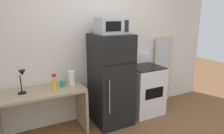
{
  "coord_description": "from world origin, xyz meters",
  "views": [
    {
      "loc": [
        -1.46,
        -1.65,
        1.87
      ],
      "look_at": [
        -0.04,
        1.1,
        1.06
      ],
      "focal_mm": 32.76,
      "sensor_mm": 36.0,
      "label": 1
    }
  ],
  "objects_px": {
    "paper_towel_roll": "(72,78)",
    "spray_bottle": "(54,83)",
    "refrigerator": "(111,80)",
    "oven_range": "(144,89)",
    "microwave": "(111,26)",
    "leaning_mirror": "(162,70)",
    "desk_lamp": "(22,78)",
    "coffee_mug": "(63,84)",
    "desk": "(43,105)"
  },
  "relations": [
    {
      "from": "coffee_mug",
      "to": "spray_bottle",
      "type": "xyz_separation_m",
      "value": [
        -0.14,
        -0.08,
        0.05
      ]
    },
    {
      "from": "desk",
      "to": "coffee_mug",
      "type": "xyz_separation_m",
      "value": [
        0.33,
        0.05,
        0.27
      ]
    },
    {
      "from": "oven_range",
      "to": "leaning_mirror",
      "type": "height_order",
      "value": "leaning_mirror"
    },
    {
      "from": "spray_bottle",
      "to": "leaning_mirror",
      "type": "relative_size",
      "value": 0.18
    },
    {
      "from": "desk_lamp",
      "to": "oven_range",
      "type": "relative_size",
      "value": 0.32
    },
    {
      "from": "paper_towel_roll",
      "to": "microwave",
      "type": "bearing_deg",
      "value": -11.44
    },
    {
      "from": "paper_towel_roll",
      "to": "leaning_mirror",
      "type": "relative_size",
      "value": 0.17
    },
    {
      "from": "microwave",
      "to": "oven_range",
      "type": "distance_m",
      "value": 1.43
    },
    {
      "from": "spray_bottle",
      "to": "refrigerator",
      "type": "xyz_separation_m",
      "value": [
        0.94,
        -0.04,
        -0.07
      ]
    },
    {
      "from": "refrigerator",
      "to": "leaning_mirror",
      "type": "relative_size",
      "value": 1.11
    },
    {
      "from": "oven_range",
      "to": "desk",
      "type": "bearing_deg",
      "value": 178.9
    },
    {
      "from": "oven_range",
      "to": "leaning_mirror",
      "type": "distance_m",
      "value": 0.73
    },
    {
      "from": "coffee_mug",
      "to": "oven_range",
      "type": "height_order",
      "value": "oven_range"
    },
    {
      "from": "desk_lamp",
      "to": "oven_range",
      "type": "bearing_deg",
      "value": -1.53
    },
    {
      "from": "refrigerator",
      "to": "oven_range",
      "type": "height_order",
      "value": "refrigerator"
    },
    {
      "from": "microwave",
      "to": "oven_range",
      "type": "xyz_separation_m",
      "value": [
        0.73,
        0.05,
        -1.22
      ]
    },
    {
      "from": "desk_lamp",
      "to": "spray_bottle",
      "type": "xyz_separation_m",
      "value": [
        0.44,
        -0.04,
        -0.14
      ]
    },
    {
      "from": "desk_lamp",
      "to": "oven_range",
      "type": "distance_m",
      "value": 2.17
    },
    {
      "from": "paper_towel_roll",
      "to": "coffee_mug",
      "type": "bearing_deg",
      "value": 176.6
    },
    {
      "from": "desk",
      "to": "paper_towel_roll",
      "type": "bearing_deg",
      "value": 5.25
    },
    {
      "from": "desk_lamp",
      "to": "microwave",
      "type": "height_order",
      "value": "microwave"
    },
    {
      "from": "coffee_mug",
      "to": "paper_towel_roll",
      "type": "xyz_separation_m",
      "value": [
        0.15,
        -0.01,
        0.07
      ]
    },
    {
      "from": "desk_lamp",
      "to": "spray_bottle",
      "type": "distance_m",
      "value": 0.46
    },
    {
      "from": "spray_bottle",
      "to": "refrigerator",
      "type": "height_order",
      "value": "refrigerator"
    },
    {
      "from": "refrigerator",
      "to": "oven_range",
      "type": "distance_m",
      "value": 0.8
    },
    {
      "from": "paper_towel_roll",
      "to": "microwave",
      "type": "distance_m",
      "value": 1.05
    },
    {
      "from": "desk_lamp",
      "to": "leaning_mirror",
      "type": "relative_size",
      "value": 0.25
    },
    {
      "from": "coffee_mug",
      "to": "spray_bottle",
      "type": "relative_size",
      "value": 0.38
    },
    {
      "from": "coffee_mug",
      "to": "leaning_mirror",
      "type": "distance_m",
      "value": 2.19
    },
    {
      "from": "refrigerator",
      "to": "oven_range",
      "type": "relative_size",
      "value": 1.42
    },
    {
      "from": "desk_lamp",
      "to": "coffee_mug",
      "type": "height_order",
      "value": "desk_lamp"
    },
    {
      "from": "paper_towel_roll",
      "to": "leaning_mirror",
      "type": "bearing_deg",
      "value": 4.95
    },
    {
      "from": "desk",
      "to": "leaning_mirror",
      "type": "xyz_separation_m",
      "value": [
        2.51,
        0.22,
        0.17
      ]
    },
    {
      "from": "paper_towel_roll",
      "to": "leaning_mirror",
      "type": "height_order",
      "value": "leaning_mirror"
    },
    {
      "from": "spray_bottle",
      "to": "paper_towel_roll",
      "type": "bearing_deg",
      "value": 13.04
    },
    {
      "from": "microwave",
      "to": "oven_range",
      "type": "relative_size",
      "value": 0.42
    },
    {
      "from": "spray_bottle",
      "to": "coffee_mug",
      "type": "bearing_deg",
      "value": 28.68
    },
    {
      "from": "coffee_mug",
      "to": "oven_range",
      "type": "bearing_deg",
      "value": -3.32
    },
    {
      "from": "paper_towel_roll",
      "to": "spray_bottle",
      "type": "bearing_deg",
      "value": -166.96
    },
    {
      "from": "leaning_mirror",
      "to": "paper_towel_roll",
      "type": "bearing_deg",
      "value": -175.05
    },
    {
      "from": "paper_towel_roll",
      "to": "oven_range",
      "type": "relative_size",
      "value": 0.22
    },
    {
      "from": "paper_towel_roll",
      "to": "microwave",
      "type": "relative_size",
      "value": 0.52
    },
    {
      "from": "paper_towel_roll",
      "to": "desk_lamp",
      "type": "bearing_deg",
      "value": -178.15
    },
    {
      "from": "microwave",
      "to": "leaning_mirror",
      "type": "bearing_deg",
      "value": 12.49
    },
    {
      "from": "spray_bottle",
      "to": "leaning_mirror",
      "type": "height_order",
      "value": "leaning_mirror"
    },
    {
      "from": "coffee_mug",
      "to": "refrigerator",
      "type": "distance_m",
      "value": 0.81
    },
    {
      "from": "microwave",
      "to": "leaning_mirror",
      "type": "relative_size",
      "value": 0.33
    },
    {
      "from": "paper_towel_roll",
      "to": "refrigerator",
      "type": "xyz_separation_m",
      "value": [
        0.65,
        -0.11,
        -0.09
      ]
    },
    {
      "from": "refrigerator",
      "to": "paper_towel_roll",
      "type": "bearing_deg",
      "value": 170.37
    },
    {
      "from": "spray_bottle",
      "to": "desk",
      "type": "bearing_deg",
      "value": 172.88
    }
  ]
}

